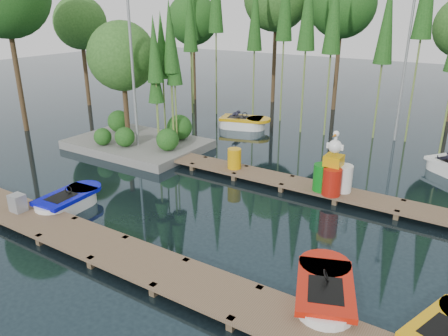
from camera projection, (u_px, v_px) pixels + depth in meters
The scene contains 14 objects.
ground_plane at pixel (205, 199), 15.45m from camera, with size 90.00×90.00×0.00m, color #1A2931.
near_dock at pixel (109, 249), 11.83m from camera, with size 18.00×1.50×0.50m.
far_dock at pixel (263, 176), 16.83m from camera, with size 15.00×1.20×0.50m.
island at pixel (133, 80), 20.11m from camera, with size 6.20×4.20×6.75m.
tree_screen at pixel (288, 11), 22.67m from camera, with size 34.42×18.53×10.31m.
lamp_island at pixel (132, 59), 18.71m from camera, with size 0.30×0.30×7.25m.
lamp_rear at pixel (407, 54), 20.58m from camera, with size 0.30×0.30×7.25m.
boat_blue at pixel (68, 202), 14.61m from camera, with size 1.31×2.59×0.85m.
boat_red at pixel (324, 294), 9.92m from camera, with size 2.16×3.03×0.93m.
boat_yellow_far at pixel (243, 123), 24.14m from camera, with size 3.16×2.06×1.46m.
utility_cabinet at pixel (18, 203), 13.75m from camera, with size 0.46×0.39×0.56m, color gray.
yellow_barrel at pixel (234, 159), 17.32m from camera, with size 0.54×0.54×0.81m, color #D0940A.
drum_cluster at pixel (333, 175), 15.05m from camera, with size 1.27×1.16×2.19m.
seagull_post at pixel (328, 175), 15.31m from camera, with size 0.49×0.26×0.78m.
Camera 1 is at (8.21, -11.46, 6.45)m, focal length 35.00 mm.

